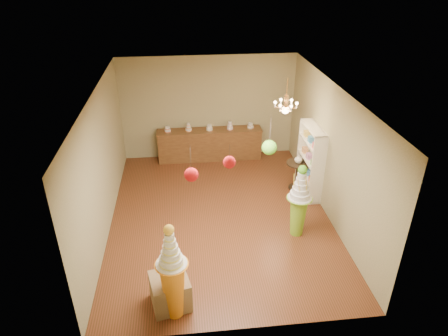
{
  "coord_description": "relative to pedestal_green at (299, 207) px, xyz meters",
  "views": [
    {
      "loc": [
        -0.75,
        -7.69,
        5.42
      ],
      "look_at": [
        0.1,
        0.0,
        1.25
      ],
      "focal_mm": 32.0,
      "sensor_mm": 36.0,
      "label": 1
    }
  ],
  "objects": [
    {
      "name": "pedestal_orange",
      "position": [
        -2.64,
        -1.93,
        0.02
      ],
      "size": [
        0.58,
        0.58,
        1.84
      ],
      "rotation": [
        0.0,
        0.0,
        0.17
      ],
      "color": "orange",
      "rests_on": "floor"
    },
    {
      "name": "vase",
      "position": [
        0.5,
        1.87,
        0.17
      ],
      "size": [
        0.25,
        0.25,
        0.21
      ],
      "primitive_type": "imported",
      "rotation": [
        0.0,
        0.0,
        0.29
      ],
      "color": "white",
      "rests_on": "round_table"
    },
    {
      "name": "wall_back",
      "position": [
        -1.6,
        4.11,
        0.81
      ],
      "size": [
        5.0,
        0.04,
        3.0
      ],
      "primitive_type": "cube",
      "color": "gray",
      "rests_on": "ground"
    },
    {
      "name": "burlap_riser",
      "position": [
        -2.72,
        -1.72,
        -0.4
      ],
      "size": [
        0.75,
        0.75,
        0.57
      ],
      "primitive_type": "cube",
      "rotation": [
        0.0,
        0.0,
        0.22
      ],
      "color": "olive",
      "rests_on": "floor"
    },
    {
      "name": "pom_red_right",
      "position": [
        -1.7,
        -1.65,
        2.01
      ],
      "size": [
        0.19,
        0.19,
        0.39
      ],
      "color": "#3C312B",
      "rests_on": "ceiling"
    },
    {
      "name": "round_table",
      "position": [
        0.5,
        1.87,
        -0.2
      ],
      "size": [
        0.75,
        0.75,
        0.75
      ],
      "rotation": [
        0.0,
        0.0,
        0.33
      ],
      "color": "black",
      "rests_on": "floor"
    },
    {
      "name": "pom_red_left",
      "position": [
        -2.26,
        -1.61,
        1.82
      ],
      "size": [
        0.22,
        0.22,
        0.6
      ],
      "color": "#3C312B",
      "rests_on": "ceiling"
    },
    {
      "name": "pedestal_green",
      "position": [
        0.0,
        0.0,
        0.0
      ],
      "size": [
        0.66,
        0.66,
        1.68
      ],
      "rotation": [
        0.0,
        0.0,
        -0.35
      ],
      "color": "#79B127",
      "rests_on": "floor"
    },
    {
      "name": "ceiling",
      "position": [
        -1.6,
        0.86,
        2.31
      ],
      "size": [
        6.5,
        6.5,
        0.0
      ],
      "primitive_type": "plane",
      "rotation": [
        3.14,
        0.0,
        0.0
      ],
      "color": "white",
      "rests_on": "ground"
    },
    {
      "name": "wall_left",
      "position": [
        -4.1,
        0.86,
        0.81
      ],
      "size": [
        0.04,
        6.5,
        3.0
      ],
      "primitive_type": "cube",
      "color": "gray",
      "rests_on": "ground"
    },
    {
      "name": "wall_right",
      "position": [
        0.9,
        0.86,
        0.81
      ],
      "size": [
        0.04,
        6.5,
        3.0
      ],
      "primitive_type": "cube",
      "color": "gray",
      "rests_on": "ground"
    },
    {
      "name": "pom_green_mid",
      "position": [
        -0.84,
        -0.54,
        1.69
      ],
      "size": [
        0.27,
        0.27,
        0.75
      ],
      "color": "#3C312B",
      "rests_on": "ceiling"
    },
    {
      "name": "shelving_unit",
      "position": [
        0.74,
        1.66,
        0.21
      ],
      "size": [
        0.33,
        1.2,
        1.8
      ],
      "color": "white",
      "rests_on": "floor"
    },
    {
      "name": "chandelier",
      "position": [
        0.01,
        1.67,
        1.61
      ],
      "size": [
        0.7,
        0.7,
        0.85
      ],
      "rotation": [
        0.0,
        0.0,
        -0.27
      ],
      "color": "#E49D50",
      "rests_on": "ceiling"
    },
    {
      "name": "wall_front",
      "position": [
        -1.6,
        -2.39,
        0.81
      ],
      "size": [
        5.0,
        0.04,
        3.0
      ],
      "primitive_type": "cube",
      "color": "gray",
      "rests_on": "ground"
    },
    {
      "name": "sideboard",
      "position": [
        -1.6,
        3.83,
        -0.21
      ],
      "size": [
        3.04,
        0.54,
        1.16
      ],
      "color": "brown",
      "rests_on": "floor"
    },
    {
      "name": "floor",
      "position": [
        -1.6,
        0.86,
        -0.69
      ],
      "size": [
        6.5,
        6.5,
        0.0
      ],
      "primitive_type": "plane",
      "color": "#562C17",
      "rests_on": "ground"
    }
  ]
}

